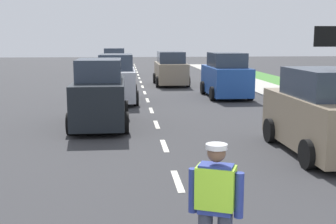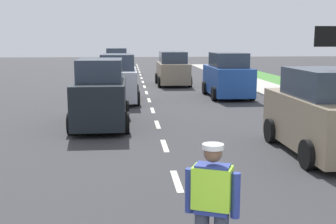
{
  "view_description": "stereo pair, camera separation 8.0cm",
  "coord_description": "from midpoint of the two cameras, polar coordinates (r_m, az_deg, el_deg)",
  "views": [
    {
      "loc": [
        -1.03,
        -2.8,
        2.88
      ],
      "look_at": [
        0.01,
        7.76,
        1.1
      ],
      "focal_mm": 46.42,
      "sensor_mm": 36.0,
      "label": 1
    },
    {
      "loc": [
        -0.95,
        -2.81,
        2.88
      ],
      "look_at": [
        0.01,
        7.76,
        1.1
      ],
      "focal_mm": 46.42,
      "sensor_mm": 36.0,
      "label": 2
    }
  ],
  "objects": [
    {
      "name": "ground_plane",
      "position": [
        24.0,
        -3.2,
        2.63
      ],
      "size": [
        96.0,
        96.0,
        0.0
      ],
      "primitive_type": "plane",
      "color": "#333335"
    },
    {
      "name": "lane_center_line",
      "position": [
        28.17,
        -3.57,
        3.66
      ],
      "size": [
        0.14,
        46.4,
        0.01
      ],
      "color": "silver",
      "rests_on": "ground"
    },
    {
      "name": "road_worker",
      "position": [
        5.36,
        6.09,
        -11.9
      ],
      "size": [
        0.76,
        0.44,
        1.67
      ],
      "color": "#383D4C",
      "rests_on": "ground"
    },
    {
      "name": "car_parked_far",
      "position": [
        21.98,
        7.51,
        4.64
      ],
      "size": [
        2.05,
        4.12,
        2.22
      ],
      "color": "#1E4799",
      "rests_on": "ground"
    },
    {
      "name": "car_oncoming_second",
      "position": [
        20.28,
        -6.9,
        4.21
      ],
      "size": [
        1.96,
        4.18,
        2.2
      ],
      "color": "silver",
      "rests_on": "ground"
    },
    {
      "name": "car_parked_curbside",
      "position": [
        11.59,
        19.4,
        -0.34
      ],
      "size": [
        1.97,
        4.17,
        2.16
      ],
      "color": "gray",
      "rests_on": "ground"
    },
    {
      "name": "car_outgoing_far",
      "position": [
        27.57,
        0.27,
        5.58
      ],
      "size": [
        2.06,
        4.19,
        2.11
      ],
      "color": "gray",
      "rests_on": "ground"
    },
    {
      "name": "car_oncoming_lead",
      "position": [
        14.62,
        -9.1,
        2.17
      ],
      "size": [
        1.88,
        4.02,
        2.24
      ],
      "color": "black",
      "rests_on": "ground"
    },
    {
      "name": "car_oncoming_third",
      "position": [
        35.23,
        -7.09,
        6.42
      ],
      "size": [
        2.04,
        3.86,
        2.17
      ],
      "color": "silver",
      "rests_on": "ground"
    }
  ]
}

